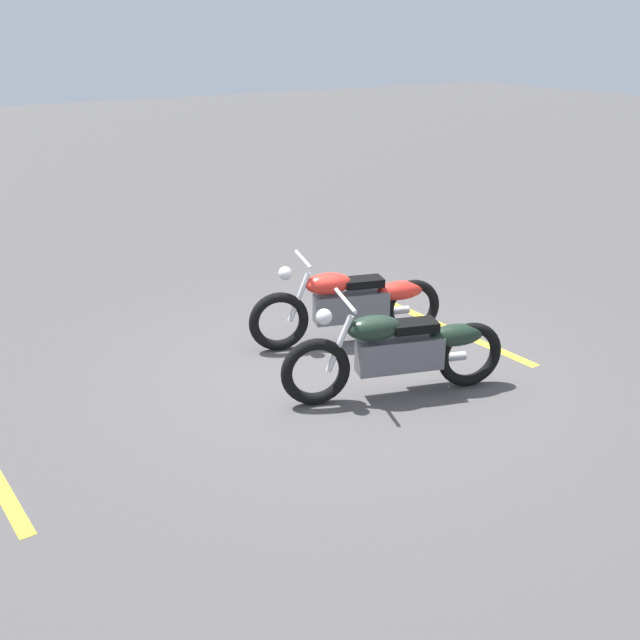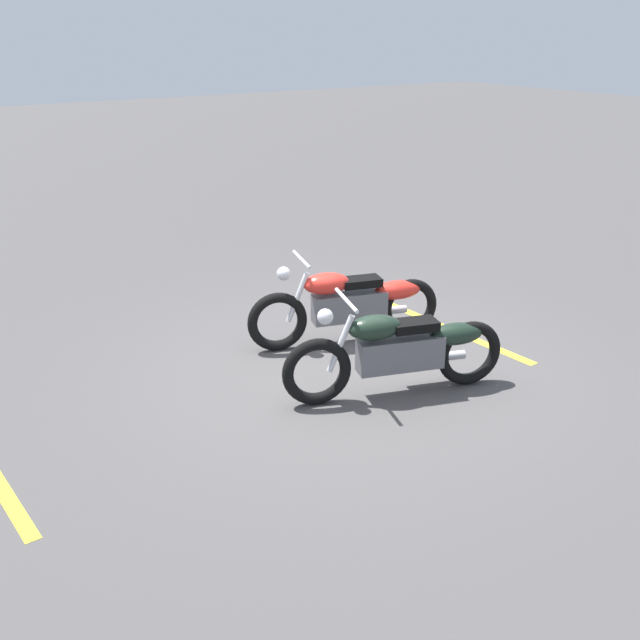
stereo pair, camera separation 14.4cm
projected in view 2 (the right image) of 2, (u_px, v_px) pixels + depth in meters
name	position (u px, v px, depth m)	size (l,w,h in m)	color
ground_plane	(355.00, 369.00, 7.79)	(60.00, 60.00, 0.00)	#474444
motorcycle_bright_foreground	(350.00, 303.00, 8.31)	(2.17, 0.81, 1.04)	black
motorcycle_dark_foreground	(401.00, 349.00, 7.13)	(2.16, 0.84, 1.04)	black
parking_stripe_near	(427.00, 320.00, 9.09)	(3.20, 0.12, 0.01)	yellow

